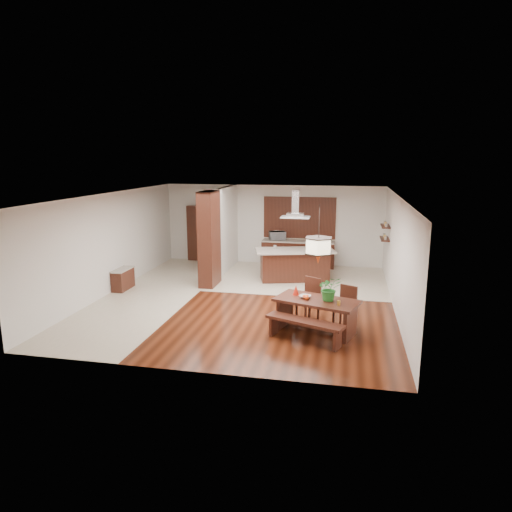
% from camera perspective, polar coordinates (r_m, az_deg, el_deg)
% --- Properties ---
extents(room_shell, '(9.00, 9.04, 2.92)m').
position_cam_1_polar(room_shell, '(12.36, -1.37, 3.74)').
color(room_shell, '#351409').
rests_on(room_shell, ground).
extents(tile_hallway, '(2.50, 9.00, 0.01)m').
position_cam_1_polar(tile_hallway, '(13.68, -12.66, -4.56)').
color(tile_hallway, beige).
rests_on(tile_hallway, ground).
extents(tile_kitchen, '(5.50, 4.00, 0.01)m').
position_cam_1_polar(tile_kitchen, '(15.01, 5.47, -2.81)').
color(tile_kitchen, beige).
rests_on(tile_kitchen, ground).
extents(soffit_band, '(8.00, 9.00, 0.02)m').
position_cam_1_polar(soffit_band, '(12.27, -1.39, 7.54)').
color(soffit_band, '#3B1B0E').
rests_on(soffit_band, room_shell).
extents(partition_pier, '(0.45, 1.00, 2.90)m').
position_cam_1_polar(partition_pier, '(13.97, -5.87, 2.13)').
color(partition_pier, black).
rests_on(partition_pier, ground).
extents(partition_stub, '(0.18, 2.40, 2.90)m').
position_cam_1_polar(partition_stub, '(15.95, -3.63, 3.44)').
color(partition_stub, silver).
rests_on(partition_stub, ground).
extents(hallway_console, '(0.37, 0.88, 0.63)m').
position_cam_1_polar(hallway_console, '(14.22, -16.30, -2.81)').
color(hallway_console, black).
rests_on(hallway_console, ground).
extents(hallway_doorway, '(1.10, 0.20, 2.10)m').
position_cam_1_polar(hallway_doorway, '(17.43, -6.81, 2.80)').
color(hallway_doorway, black).
rests_on(hallway_doorway, ground).
extents(rear_counter, '(2.60, 0.62, 0.95)m').
position_cam_1_polar(rear_counter, '(16.57, 5.27, 0.31)').
color(rear_counter, black).
rests_on(rear_counter, ground).
extents(kitchen_window, '(2.60, 0.08, 1.50)m').
position_cam_1_polar(kitchen_window, '(16.61, 5.46, 4.80)').
color(kitchen_window, olive).
rests_on(kitchen_window, room_shell).
extents(shelf_lower, '(0.26, 0.90, 0.04)m').
position_cam_1_polar(shelf_lower, '(14.78, 15.78, 2.09)').
color(shelf_lower, black).
rests_on(shelf_lower, room_shell).
extents(shelf_upper, '(0.26, 0.90, 0.04)m').
position_cam_1_polar(shelf_upper, '(14.71, 15.87, 3.62)').
color(shelf_upper, black).
rests_on(shelf_upper, room_shell).
extents(dining_table, '(2.03, 1.45, 0.77)m').
position_cam_1_polar(dining_table, '(10.44, 7.58, -6.47)').
color(dining_table, black).
rests_on(dining_table, ground).
extents(dining_bench, '(1.76, 0.99, 0.49)m').
position_cam_1_polar(dining_bench, '(9.97, 6.06, -9.28)').
color(dining_bench, black).
rests_on(dining_bench, ground).
extents(dining_chair_left, '(0.63, 0.63, 1.05)m').
position_cam_1_polar(dining_chair_left, '(11.11, 6.49, -5.48)').
color(dining_chair_left, black).
rests_on(dining_chair_left, ground).
extents(dining_chair_right, '(0.58, 0.58, 0.98)m').
position_cam_1_polar(dining_chair_right, '(10.81, 10.98, -6.33)').
color(dining_chair_right, black).
rests_on(dining_chair_right, ground).
extents(pendant_lantern, '(0.64, 0.64, 1.31)m').
position_cam_1_polar(pendant_lantern, '(10.03, 7.85, 2.68)').
color(pendant_lantern, '#FFEFC3').
rests_on(pendant_lantern, room_shell).
extents(foliage_plant, '(0.61, 0.57, 0.55)m').
position_cam_1_polar(foliage_plant, '(10.27, 9.16, -4.03)').
color(foliage_plant, '#257027').
rests_on(foliage_plant, dining_table).
extents(fruit_bowl, '(0.32, 0.32, 0.06)m').
position_cam_1_polar(fruit_bowl, '(10.44, 6.12, -5.07)').
color(fruit_bowl, beige).
rests_on(fruit_bowl, dining_table).
extents(napkin_cone, '(0.19, 0.19, 0.23)m').
position_cam_1_polar(napkin_cone, '(10.63, 5.01, -4.25)').
color(napkin_cone, red).
rests_on(napkin_cone, dining_table).
extents(gold_ornament, '(0.09, 0.09, 0.10)m').
position_cam_1_polar(gold_ornament, '(10.05, 10.30, -5.78)').
color(gold_ornament, gold).
rests_on(gold_ornament, dining_table).
extents(kitchen_island, '(2.66, 1.69, 1.02)m').
position_cam_1_polar(kitchen_island, '(14.67, 4.85, -1.06)').
color(kitchen_island, black).
rests_on(kitchen_island, ground).
extents(range_hood, '(0.90, 0.55, 0.87)m').
position_cam_1_polar(range_hood, '(14.36, 4.99, 6.51)').
color(range_hood, silver).
rests_on(range_hood, room_shell).
extents(island_cup, '(0.16, 0.16, 0.10)m').
position_cam_1_polar(island_cup, '(14.39, 6.56, 0.87)').
color(island_cup, silver).
rests_on(island_cup, kitchen_island).
extents(microwave, '(0.67, 0.57, 0.31)m').
position_cam_1_polar(microwave, '(16.55, 2.68, 2.56)').
color(microwave, '#AEAFB5').
rests_on(microwave, rear_counter).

